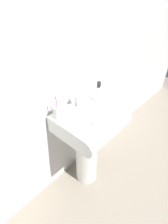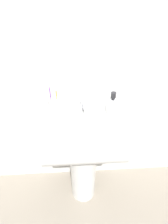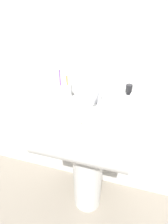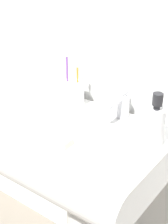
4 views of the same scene
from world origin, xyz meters
name	(u,v)px [view 2 (image 2 of 4)]	position (x,y,z in m)	size (l,w,h in m)	color
ground_plane	(83,191)	(0.00, 0.00, 0.00)	(6.00, 6.00, 0.00)	gray
wall_back	(81,54)	(0.00, 0.24, 1.20)	(5.00, 0.05, 2.40)	silver
sink_pedestal	(83,168)	(0.00, 0.00, 0.35)	(0.21, 0.21, 0.69)	white
sink_basin	(83,135)	(0.00, -0.05, 0.77)	(0.49, 0.46, 0.15)	white
faucet	(84,103)	(0.02, 0.14, 0.89)	(0.05, 0.15, 0.10)	silver
toothbrush_cup	(55,105)	(-0.19, 0.12, 0.89)	(0.08, 0.08, 0.22)	white
soap_bottle	(112,107)	(0.19, 0.04, 0.91)	(0.06, 0.06, 0.18)	white
bar_soap	(76,133)	(-0.05, -0.12, 0.85)	(0.08, 0.05, 0.02)	silver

